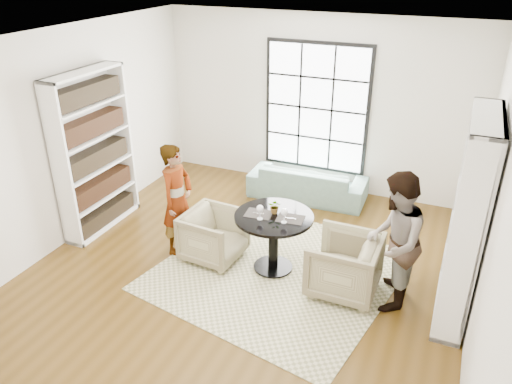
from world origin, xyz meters
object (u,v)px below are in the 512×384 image
at_px(armchair_left, 214,236).
at_px(flower_centerpiece, 275,206).
at_px(sofa, 308,182).
at_px(armchair_right, 344,265).
at_px(pedestal_table, 274,231).
at_px(wine_glass_left, 260,209).
at_px(wine_glass_right, 284,212).
at_px(person_left, 177,200).
at_px(person_right, 394,242).

relative_size(armchair_left, flower_centerpiece, 4.08).
xyz_separation_m(sofa, armchair_right, (1.22, -2.34, 0.09)).
xyz_separation_m(sofa, flower_centerpiece, (0.23, -2.16, 0.62)).
bearing_deg(pedestal_table, armchair_left, -175.14).
xyz_separation_m(armchair_right, wine_glass_left, (-1.11, -0.05, 0.58)).
distance_m(pedestal_table, wine_glass_right, 0.43).
xyz_separation_m(person_left, wine_glass_left, (1.27, -0.09, 0.16)).
bearing_deg(armchair_left, wine_glass_left, -92.48).
bearing_deg(flower_centerpiece, person_left, -174.24).
relative_size(armchair_right, wine_glass_left, 4.24).
height_order(person_left, flower_centerpiece, person_left).
bearing_deg(armchair_right, sofa, -151.95).
bearing_deg(flower_centerpiece, armchair_right, -10.18).
height_order(armchair_left, wine_glass_left, wine_glass_left).
distance_m(person_right, wine_glass_right, 1.35).
xyz_separation_m(wine_glass_left, wine_glass_right, (0.31, 0.04, -0.00)).
height_order(pedestal_table, armchair_right, pedestal_table).
xyz_separation_m(sofa, person_left, (-1.16, -2.30, 0.51)).
distance_m(armchair_right, person_right, 0.72).
relative_size(wine_glass_right, flower_centerpiece, 1.04).
distance_m(pedestal_table, flower_centerpiece, 0.33).
height_order(pedestal_table, person_left, person_left).
relative_size(pedestal_table, sofa, 0.52).
relative_size(pedestal_table, armchair_left, 1.32).
distance_m(wine_glass_left, wine_glass_right, 0.31).
distance_m(armchair_right, person_left, 2.41).
relative_size(person_left, person_right, 0.93).
height_order(person_left, wine_glass_left, person_left).
bearing_deg(sofa, wine_glass_left, 90.73).
height_order(sofa, person_left, person_left).
relative_size(pedestal_table, wine_glass_left, 5.15).
relative_size(armchair_left, wine_glass_right, 3.92).
height_order(wine_glass_left, flower_centerpiece, wine_glass_left).
bearing_deg(person_left, armchair_left, -87.71).
xyz_separation_m(wine_glass_left, flower_centerpiece, (0.12, 0.23, -0.05)).
distance_m(pedestal_table, person_right, 1.55).
relative_size(armchair_right, person_left, 0.53).
bearing_deg(sofa, flower_centerpiece, 94.05).
relative_size(person_right, flower_centerpiece, 9.01).
xyz_separation_m(sofa, wine_glass_right, (0.42, -2.35, 0.67)).
bearing_deg(wine_glass_left, person_left, 176.09).
relative_size(person_right, wine_glass_left, 8.60).
relative_size(wine_glass_left, wine_glass_right, 1.01).
bearing_deg(pedestal_table, person_right, -4.14).
distance_m(sofa, flower_centerpiece, 2.26).
bearing_deg(pedestal_table, sofa, 96.18).
bearing_deg(sofa, person_left, 61.36).
xyz_separation_m(pedestal_table, wine_glass_right, (0.18, -0.12, 0.37)).
bearing_deg(sofa, armchair_left, 73.28).
relative_size(sofa, armchair_left, 2.56).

